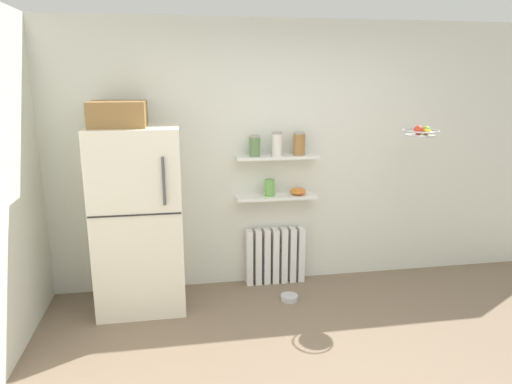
{
  "coord_description": "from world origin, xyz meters",
  "views": [
    {
      "loc": [
        -0.96,
        -2.4,
        2.06
      ],
      "look_at": [
        -0.27,
        1.6,
        1.05
      ],
      "focal_mm": 32.37,
      "sensor_mm": 36.0,
      "label": 1
    }
  ],
  "objects_px": {
    "storage_jar_0": "(255,146)",
    "hanging_fruit_basket": "(422,131)",
    "vase": "(270,188)",
    "pet_food_bowl": "(289,298)",
    "shelf_bowl": "(298,191)",
    "storage_jar_1": "(277,144)",
    "radiator": "(275,256)",
    "refrigerator": "(138,214)",
    "storage_jar_2": "(299,144)"
  },
  "relations": [
    {
      "from": "storage_jar_1",
      "to": "hanging_fruit_basket",
      "type": "distance_m",
      "value": 1.32
    },
    {
      "from": "pet_food_bowl",
      "to": "hanging_fruit_basket",
      "type": "distance_m",
      "value": 1.96
    },
    {
      "from": "shelf_bowl",
      "to": "refrigerator",
      "type": "bearing_deg",
      "value": -171.68
    },
    {
      "from": "radiator",
      "to": "refrigerator",
      "type": "bearing_deg",
      "value": -169.06
    },
    {
      "from": "storage_jar_2",
      "to": "shelf_bowl",
      "type": "distance_m",
      "value": 0.47
    },
    {
      "from": "vase",
      "to": "pet_food_bowl",
      "type": "xyz_separation_m",
      "value": [
        0.12,
        -0.39,
        -0.99
      ]
    },
    {
      "from": "storage_jar_0",
      "to": "pet_food_bowl",
      "type": "relative_size",
      "value": 1.21
    },
    {
      "from": "shelf_bowl",
      "to": "hanging_fruit_basket",
      "type": "relative_size",
      "value": 0.48
    },
    {
      "from": "storage_jar_0",
      "to": "storage_jar_2",
      "type": "xyz_separation_m",
      "value": [
        0.44,
        0.0,
        0.01
      ]
    },
    {
      "from": "refrigerator",
      "to": "storage_jar_1",
      "type": "relative_size",
      "value": 8.2
    },
    {
      "from": "storage_jar_1",
      "to": "refrigerator",
      "type": "bearing_deg",
      "value": -170.32
    },
    {
      "from": "storage_jar_1",
      "to": "storage_jar_0",
      "type": "bearing_deg",
      "value": -180.0
    },
    {
      "from": "storage_jar_0",
      "to": "hanging_fruit_basket",
      "type": "xyz_separation_m",
      "value": [
        1.45,
        -0.44,
        0.16
      ]
    },
    {
      "from": "vase",
      "to": "storage_jar_1",
      "type": "bearing_deg",
      "value": 0.0
    },
    {
      "from": "radiator",
      "to": "shelf_bowl",
      "type": "xyz_separation_m",
      "value": [
        0.22,
        -0.03,
        0.68
      ]
    },
    {
      "from": "storage_jar_2",
      "to": "hanging_fruit_basket",
      "type": "relative_size",
      "value": 0.68
    },
    {
      "from": "pet_food_bowl",
      "to": "shelf_bowl",
      "type": "bearing_deg",
      "value": 66.77
    },
    {
      "from": "storage_jar_0",
      "to": "vase",
      "type": "height_order",
      "value": "storage_jar_0"
    },
    {
      "from": "storage_jar_1",
      "to": "radiator",
      "type": "bearing_deg",
      "value": 90.0
    },
    {
      "from": "storage_jar_1",
      "to": "shelf_bowl",
      "type": "bearing_deg",
      "value": -0.0
    },
    {
      "from": "pet_food_bowl",
      "to": "storage_jar_0",
      "type": "bearing_deg",
      "value": 124.43
    },
    {
      "from": "radiator",
      "to": "pet_food_bowl",
      "type": "relative_size",
      "value": 3.62
    },
    {
      "from": "shelf_bowl",
      "to": "pet_food_bowl",
      "type": "height_order",
      "value": "shelf_bowl"
    },
    {
      "from": "storage_jar_1",
      "to": "storage_jar_2",
      "type": "height_order",
      "value": "storage_jar_1"
    },
    {
      "from": "refrigerator",
      "to": "pet_food_bowl",
      "type": "bearing_deg",
      "value": -7.0
    },
    {
      "from": "radiator",
      "to": "vase",
      "type": "xyz_separation_m",
      "value": [
        -0.07,
        -0.03,
        0.73
      ]
    },
    {
      "from": "vase",
      "to": "radiator",
      "type": "bearing_deg",
      "value": 23.22
    },
    {
      "from": "radiator",
      "to": "storage_jar_2",
      "type": "distance_m",
      "value": 1.17
    },
    {
      "from": "storage_jar_2",
      "to": "pet_food_bowl",
      "type": "xyz_separation_m",
      "value": [
        -0.17,
        -0.39,
        -1.41
      ]
    },
    {
      "from": "refrigerator",
      "to": "storage_jar_2",
      "type": "distance_m",
      "value": 1.65
    },
    {
      "from": "vase",
      "to": "pet_food_bowl",
      "type": "height_order",
      "value": "vase"
    },
    {
      "from": "storage_jar_2",
      "to": "pet_food_bowl",
      "type": "relative_size",
      "value": 1.34
    },
    {
      "from": "vase",
      "to": "pet_food_bowl",
      "type": "bearing_deg",
      "value": -72.89
    },
    {
      "from": "storage_jar_1",
      "to": "vase",
      "type": "relative_size",
      "value": 1.38
    },
    {
      "from": "storage_jar_1",
      "to": "pet_food_bowl",
      "type": "height_order",
      "value": "storage_jar_1"
    },
    {
      "from": "refrigerator",
      "to": "storage_jar_0",
      "type": "xyz_separation_m",
      "value": [
        1.1,
        0.22,
        0.55
      ]
    },
    {
      "from": "storage_jar_2",
      "to": "shelf_bowl",
      "type": "height_order",
      "value": "storage_jar_2"
    },
    {
      "from": "storage_jar_1",
      "to": "shelf_bowl",
      "type": "height_order",
      "value": "storage_jar_1"
    },
    {
      "from": "refrigerator",
      "to": "shelf_bowl",
      "type": "relative_size",
      "value": 11.85
    },
    {
      "from": "hanging_fruit_basket",
      "to": "refrigerator",
      "type": "bearing_deg",
      "value": 175.06
    },
    {
      "from": "radiator",
      "to": "storage_jar_2",
      "type": "xyz_separation_m",
      "value": [
        0.22,
        -0.03,
        1.15
      ]
    },
    {
      "from": "storage_jar_2",
      "to": "hanging_fruit_basket",
      "type": "height_order",
      "value": "hanging_fruit_basket"
    },
    {
      "from": "radiator",
      "to": "vase",
      "type": "distance_m",
      "value": 0.73
    },
    {
      "from": "refrigerator",
      "to": "storage_jar_2",
      "type": "relative_size",
      "value": 8.37
    },
    {
      "from": "radiator",
      "to": "storage_jar_0",
      "type": "height_order",
      "value": "storage_jar_0"
    },
    {
      "from": "refrigerator",
      "to": "hanging_fruit_basket",
      "type": "distance_m",
      "value": 2.65
    },
    {
      "from": "radiator",
      "to": "vase",
      "type": "relative_size",
      "value": 3.64
    },
    {
      "from": "shelf_bowl",
      "to": "pet_food_bowl",
      "type": "bearing_deg",
      "value": -113.23
    },
    {
      "from": "radiator",
      "to": "hanging_fruit_basket",
      "type": "bearing_deg",
      "value": -21.01
    },
    {
      "from": "storage_jar_1",
      "to": "pet_food_bowl",
      "type": "bearing_deg",
      "value": -82.64
    }
  ]
}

